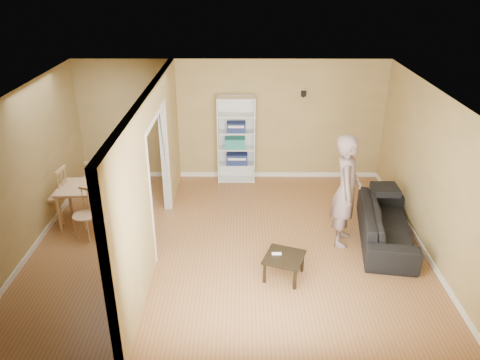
% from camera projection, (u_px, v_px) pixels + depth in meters
% --- Properties ---
extents(room_shell, '(6.50, 6.50, 6.50)m').
position_uv_depth(room_shell, '(227.00, 174.00, 7.45)').
color(room_shell, olive).
rests_on(room_shell, ground).
extents(partition, '(0.22, 5.50, 2.60)m').
position_uv_depth(partition, '(152.00, 174.00, 7.46)').
color(partition, tan).
rests_on(partition, ground).
extents(wall_speaker, '(0.10, 0.10, 0.10)m').
position_uv_depth(wall_speaker, '(304.00, 94.00, 9.63)').
color(wall_speaker, black).
rests_on(wall_speaker, room_shell).
extents(sofa, '(2.24, 1.24, 0.81)m').
position_uv_depth(sofa, '(387.00, 219.00, 7.93)').
color(sofa, black).
rests_on(sofa, ground).
extents(person, '(0.96, 0.82, 2.27)m').
position_uv_depth(person, '(347.00, 181.00, 7.59)').
color(person, slate).
rests_on(person, ground).
extents(bookshelf, '(0.79, 0.35, 1.87)m').
position_uv_depth(bookshelf, '(236.00, 139.00, 9.97)').
color(bookshelf, white).
rests_on(bookshelf, ground).
extents(paper_box_navy_a, '(0.45, 0.29, 0.23)m').
position_uv_depth(paper_box_navy_a, '(237.00, 158.00, 10.10)').
color(paper_box_navy_a, '#0E214F').
rests_on(paper_box_navy_a, bookshelf).
extents(paper_box_teal, '(0.43, 0.28, 0.22)m').
position_uv_depth(paper_box_teal, '(235.00, 143.00, 9.95)').
color(paper_box_teal, '#0B6164').
rests_on(paper_box_teal, bookshelf).
extents(paper_box_navy_b, '(0.39, 0.25, 0.20)m').
position_uv_depth(paper_box_navy_b, '(236.00, 127.00, 9.80)').
color(paper_box_navy_b, navy).
rests_on(paper_box_navy_b, bookshelf).
extents(coffee_table, '(0.56, 0.56, 0.37)m').
position_uv_depth(coffee_table, '(284.00, 259.00, 7.02)').
color(coffee_table, black).
rests_on(coffee_table, ground).
extents(game_controller, '(0.14, 0.04, 0.03)m').
position_uv_depth(game_controller, '(277.00, 254.00, 7.04)').
color(game_controller, white).
rests_on(game_controller, coffee_table).
extents(dining_table, '(1.14, 0.76, 0.71)m').
position_uv_depth(dining_table, '(91.00, 190.00, 8.43)').
color(dining_table, tan).
rests_on(dining_table, ground).
extents(chair_left, '(0.55, 0.55, 1.05)m').
position_uv_depth(chair_left, '(55.00, 194.00, 8.53)').
color(chair_left, tan).
rests_on(chair_left, ground).
extents(chair_near, '(0.52, 0.52, 0.88)m').
position_uv_depth(chair_near, '(84.00, 214.00, 8.01)').
color(chair_near, tan).
rests_on(chair_near, ground).
extents(chair_far, '(0.57, 0.57, 1.01)m').
position_uv_depth(chair_far, '(101.00, 183.00, 8.99)').
color(chair_far, tan).
rests_on(chair_far, ground).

